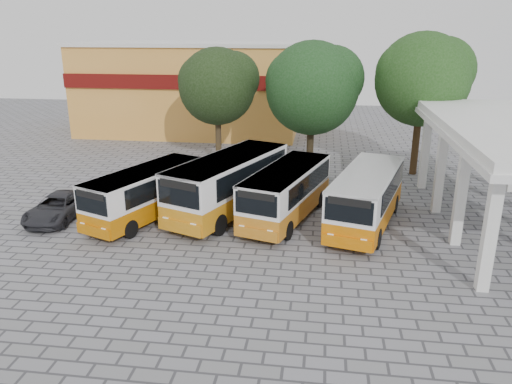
# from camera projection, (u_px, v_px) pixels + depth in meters

# --- Properties ---
(ground) EXTENTS (90.00, 90.00, 0.00)m
(ground) POSITION_uv_depth(u_px,v_px,m) (284.00, 250.00, 22.66)
(ground) COLOR slate
(ground) RESTS_ON ground
(shophouse_block) EXTENTS (20.40, 10.40, 8.30)m
(shophouse_block) POSITION_uv_depth(u_px,v_px,m) (191.00, 88.00, 47.18)
(shophouse_block) COLOR gold
(shophouse_block) RESTS_ON ground
(bus_far_left) EXTENTS (4.86, 7.91, 2.66)m
(bus_far_left) POSITION_uv_depth(u_px,v_px,m) (146.00, 191.00, 25.94)
(bus_far_left) COLOR #B46000
(bus_far_left) RESTS_ON ground
(bus_centre_left) EXTENTS (5.64, 9.28, 3.13)m
(bus_centre_left) POSITION_uv_depth(u_px,v_px,m) (229.00, 181.00, 26.63)
(bus_centre_left) COLOR #C0760E
(bus_centre_left) RESTS_ON ground
(bus_centre_right) EXTENTS (4.44, 8.14, 2.76)m
(bus_centre_right) POSITION_uv_depth(u_px,v_px,m) (287.00, 190.00, 25.86)
(bus_centre_right) COLOR #B66B13
(bus_centre_right) RESTS_ON ground
(bus_far_right) EXTENTS (4.45, 8.38, 2.85)m
(bus_far_right) POSITION_uv_depth(u_px,v_px,m) (367.00, 195.00, 24.97)
(bus_far_right) COLOR #C46200
(bus_far_right) RESTS_ON ground
(tree_left) EXTENTS (5.78, 5.50, 8.36)m
(tree_left) POSITION_uv_depth(u_px,v_px,m) (218.00, 84.00, 35.58)
(tree_left) COLOR #473721
(tree_left) RESTS_ON ground
(tree_middle) EXTENTS (6.70, 6.38, 8.86)m
(tree_middle) POSITION_uv_depth(u_px,v_px,m) (313.00, 85.00, 33.96)
(tree_middle) COLOR #332918
(tree_middle) RESTS_ON ground
(tree_right) EXTENTS (6.41, 6.11, 9.44)m
(tree_right) POSITION_uv_depth(u_px,v_px,m) (424.00, 76.00, 32.41)
(tree_right) COLOR #442E18
(tree_right) RESTS_ON ground
(parked_car) EXTENTS (2.27, 4.72, 1.30)m
(parked_car) POSITION_uv_depth(u_px,v_px,m) (58.00, 207.00, 26.20)
(parked_car) COLOR #25262A
(parked_car) RESTS_ON ground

